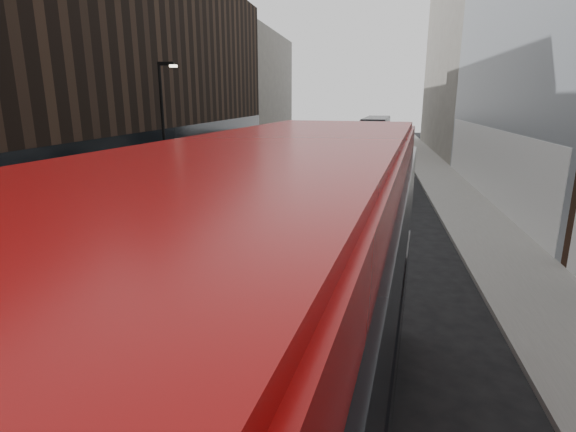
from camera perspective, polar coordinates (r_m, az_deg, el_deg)
The scene contains 12 objects.
sidewalk_right at distance 30.81m, azimuth 19.12°, elevation 4.14°, with size 3.00×80.00×0.15m, color slate.
sidewalk_left at distance 32.31m, azimuth -9.26°, elevation 5.22°, with size 2.00×80.00×0.15m, color slate.
building_modern_block at distance 27.79m, azimuth 31.00°, elevation 22.29°, with size 5.03×22.00×20.00m.
building_victorian at distance 49.93m, azimuth 21.50°, elevation 18.77°, with size 6.50×24.00×21.00m.
building_left_mid at distance 37.85m, azimuth -12.30°, elevation 16.97°, with size 5.00×24.00×14.00m, color black.
building_left_far at distance 58.78m, azimuth -3.77°, elevation 15.87°, with size 5.00×20.00×13.00m, color slate.
street_lamp at distance 25.53m, azimuth -15.46°, elevation 11.68°, with size 1.06×0.22×7.00m.
red_bus at distance 4.92m, azimuth -4.29°, elevation -17.48°, with size 4.07×12.22×4.85m.
grey_bus at distance 48.36m, azimuth 11.09°, elevation 10.33°, with size 3.29×10.67×3.40m.
car_a at distance 24.79m, azimuth 12.71°, elevation 3.77°, with size 1.77×4.40×1.50m, color black.
car_b at distance 26.73m, azimuth 10.94°, elevation 4.52°, with size 1.47×4.21×1.39m, color gray.
car_c at distance 32.65m, azimuth 11.50°, elevation 6.23°, with size 1.82×4.47×1.30m, color black.
Camera 1 is at (2.80, -5.00, 5.32)m, focal length 28.00 mm.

